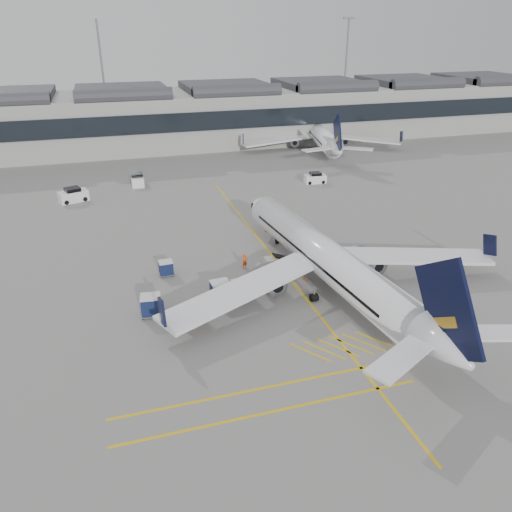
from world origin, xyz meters
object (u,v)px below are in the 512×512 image
object	(u,v)px
airliner_main	(329,261)
baggage_cart_a	(220,290)
belt_loader	(279,266)
ramp_agent_a	(245,261)
pushback_tug	(192,318)
ramp_agent_b	(247,280)

from	to	relation	value
airliner_main	baggage_cart_a	distance (m)	10.95
belt_loader	airliner_main	bearing A→B (deg)	-58.33
airliner_main	ramp_agent_a	xyz separation A→B (m)	(-6.66, 6.68, -2.19)
ramp_agent_a	baggage_cart_a	bearing A→B (deg)	-142.43
ramp_agent_a	pushback_tug	xyz separation A→B (m)	(-7.44, -9.16, -0.28)
airliner_main	pushback_tug	bearing A→B (deg)	-175.52
ramp_agent_b	airliner_main	bearing A→B (deg)	122.86
baggage_cart_a	pushback_tug	world-z (taller)	baggage_cart_a
ramp_agent_a	ramp_agent_b	size ratio (longest dim) A/B	1.07
baggage_cart_a	ramp_agent_a	distance (m)	7.20
belt_loader	baggage_cart_a	xyz separation A→B (m)	(-7.42, -4.40, 0.49)
airliner_main	ramp_agent_b	world-z (taller)	airliner_main
airliner_main	pushback_tug	size ratio (longest dim) A/B	14.87
airliner_main	baggage_cart_a	xyz separation A→B (m)	(-10.74, 0.75, -1.97)
baggage_cart_a	ramp_agent_b	xyz separation A→B (m)	(3.13, 1.74, -0.27)
airliner_main	baggage_cart_a	size ratio (longest dim) A/B	19.53
ramp_agent_b	pushback_tug	world-z (taller)	ramp_agent_b
ramp_agent_a	ramp_agent_b	world-z (taller)	ramp_agent_a
baggage_cart_a	ramp_agent_b	distance (m)	3.59
pushback_tug	belt_loader	bearing A→B (deg)	11.64
pushback_tug	airliner_main	bearing A→B (deg)	-13.67
belt_loader	pushback_tug	bearing A→B (deg)	-145.86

